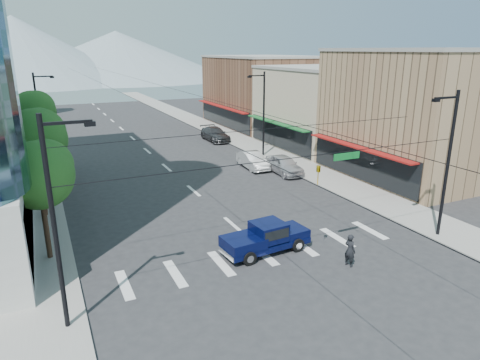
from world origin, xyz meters
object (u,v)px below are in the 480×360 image
(pickup_truck, at_px, (265,237))
(parked_car_mid, at_px, (253,160))
(parked_car_far, at_px, (215,134))
(pedestrian, at_px, (350,250))
(parked_car_near, at_px, (284,165))

(pickup_truck, bearing_deg, parked_car_mid, 60.62)
(pickup_truck, xyz_separation_m, parked_car_far, (9.18, 30.26, -0.08))
(pedestrian, distance_m, parked_car_mid, 20.32)
(pedestrian, height_order, parked_car_mid, pedestrian)
(parked_car_near, relative_size, parked_car_mid, 1.04)
(pedestrian, bearing_deg, parked_car_far, -21.56)
(pickup_truck, xyz_separation_m, pedestrian, (3.30, -3.38, -0.01))
(pickup_truck, relative_size, parked_car_far, 0.92)
(parked_car_mid, height_order, parked_car_far, parked_car_far)
(parked_car_far, bearing_deg, pedestrian, -99.48)
(parked_car_near, bearing_deg, parked_car_far, 92.88)
(pedestrian, relative_size, parked_car_mid, 0.38)
(pickup_truck, distance_m, parked_car_mid, 18.14)
(pickup_truck, bearing_deg, parked_car_far, 68.37)
(pedestrian, distance_m, parked_car_far, 34.15)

